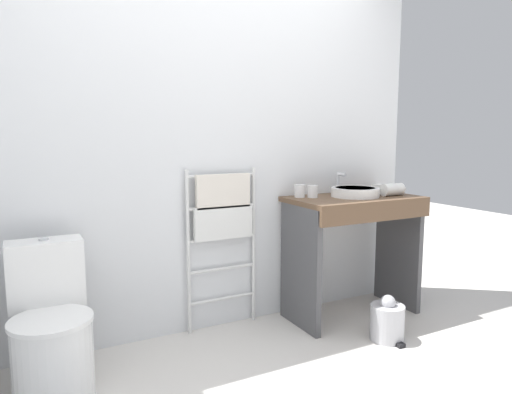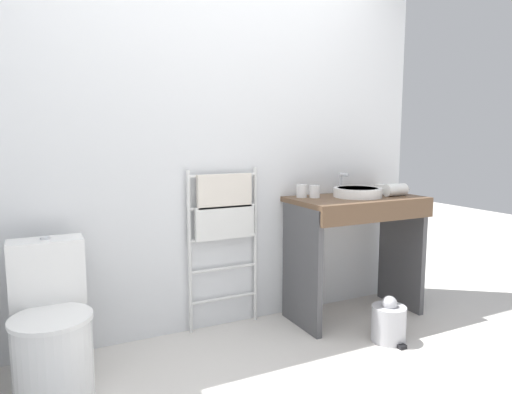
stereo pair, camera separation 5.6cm
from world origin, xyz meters
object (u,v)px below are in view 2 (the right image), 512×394
at_px(towel_radiator, 224,217).
at_px(sink_basin, 358,192).
at_px(hair_dryer, 395,190).
at_px(trash_bin, 389,322).
at_px(cup_near_edge, 315,192).
at_px(toilet, 51,331).
at_px(cup_near_wall, 302,191).

bearing_deg(towel_radiator, sink_basin, -13.18).
bearing_deg(hair_dryer, trash_bin, -133.86).
distance_m(hair_dryer, trash_bin, 0.95).
relative_size(cup_near_edge, hair_dryer, 0.38).
bearing_deg(toilet, sink_basin, 3.33).
xyz_separation_m(cup_near_edge, hair_dryer, (0.58, -0.16, 0.00)).
bearing_deg(hair_dryer, cup_near_edge, 164.28).
height_order(cup_near_edge, hair_dryer, hair_dryer).
xyz_separation_m(towel_radiator, trash_bin, (0.85, -0.66, -0.64)).
bearing_deg(hair_dryer, sink_basin, 167.25).
distance_m(towel_radiator, trash_bin, 1.25).
bearing_deg(cup_near_wall, hair_dryer, -18.29).
bearing_deg(toilet, cup_near_wall, 9.27).
distance_m(cup_near_edge, hair_dryer, 0.60).
xyz_separation_m(towel_radiator, cup_near_wall, (0.56, -0.07, 0.15)).
bearing_deg(hair_dryer, toilet, -178.68).
bearing_deg(toilet, cup_near_edge, 7.17).
xyz_separation_m(toilet, towel_radiator, (1.09, 0.33, 0.45)).
height_order(toilet, towel_radiator, towel_radiator).
relative_size(toilet, cup_near_wall, 8.55).
bearing_deg(hair_dryer, towel_radiator, 166.92).
distance_m(cup_near_wall, cup_near_edge, 0.09).
distance_m(cup_near_edge, trash_bin, 0.98).
relative_size(toilet, hair_dryer, 3.35).
xyz_separation_m(cup_near_wall, trash_bin, (0.29, -0.59, -0.79)).
distance_m(cup_near_wall, trash_bin, 1.03).
height_order(towel_radiator, cup_near_edge, towel_radiator).
height_order(toilet, trash_bin, toilet).
relative_size(sink_basin, trash_bin, 1.15).
bearing_deg(trash_bin, hair_dryer, 46.14).
distance_m(sink_basin, hair_dryer, 0.29).
height_order(hair_dryer, trash_bin, hair_dryer).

